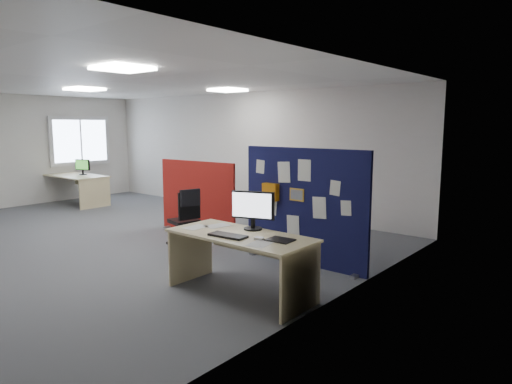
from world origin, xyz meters
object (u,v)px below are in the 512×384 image
Objects in this scene: office_chair at (187,215)px; red_divider at (197,198)px; monitor_second at (83,166)px; navy_divider at (303,207)px; main_desk at (243,248)px; monitor_main at (253,208)px; second_desk at (78,182)px.

red_divider is at bearing 142.16° from office_chair.
monitor_second is 5.34m from office_chair.
office_chair is at bearing -165.86° from navy_divider.
monitor_main is at bearing 98.57° from main_desk.
main_desk is at bearing -10.37° from office_chair.
navy_divider reaches higher than monitor_main.
monitor_main is 7.45m from second_desk.
office_chair is at bearing 155.12° from main_desk.
monitor_main reaches higher than monitor_second.
navy_divider is at bearing 94.71° from main_desk.
second_desk is at bearing -176.86° from office_chair.
red_divider is 1.04m from office_chair.
main_desk is at bearing -15.35° from second_desk.
monitor_second is (0.05, 0.13, 0.38)m from second_desk.
second_desk is 5.34m from office_chair.
main_desk is at bearing -85.29° from navy_divider.
monitor_main is 2.16m from office_chair.
monitor_second is at bearing 70.62° from second_desk.
monitor_main is 7.43m from monitor_second.
main_desk and second_desk have the same top height.
office_chair is (5.24, -1.05, -0.02)m from second_desk.
monitor_second is at bearing 172.70° from red_divider.
monitor_main is 0.54× the size of office_chair.
monitor_second is (-7.18, 1.90, -0.04)m from monitor_main.
navy_divider is at bearing -10.39° from red_divider.
monitor_main is at bearing -33.09° from red_divider.
main_desk is 1.01× the size of second_desk.
main_desk is 4.26× the size of monitor_second.
navy_divider is 1.15× the size of second_desk.
monitor_main is at bearing -33.76° from monitor_second.
monitor_second is (-7.21, 2.12, 0.38)m from main_desk.
monitor_second is (-7.10, 0.70, 0.11)m from navy_divider.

